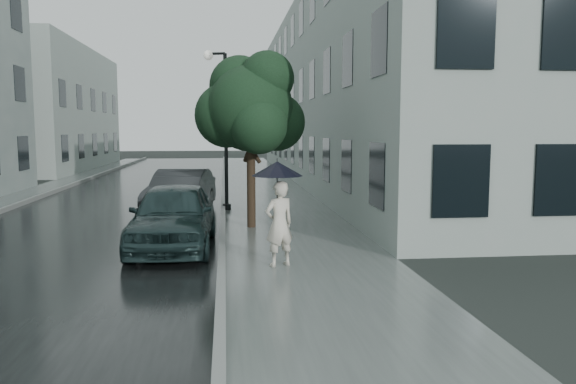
{
  "coord_description": "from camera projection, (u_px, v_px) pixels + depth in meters",
  "views": [
    {
      "loc": [
        -1.48,
        -9.46,
        2.66
      ],
      "look_at": [
        -0.14,
        2.53,
        1.3
      ],
      "focal_mm": 35.0,
      "sensor_mm": 36.0,
      "label": 1
    }
  ],
  "objects": [
    {
      "name": "ground",
      "position": [
        312.0,
        282.0,
        9.8
      ],
      "size": [
        120.0,
        120.0,
        0.0
      ],
      "primitive_type": "plane",
      "color": "black",
      "rests_on": "ground"
    },
    {
      "name": "sidewalk",
      "position": [
        271.0,
        198.0,
        21.68
      ],
      "size": [
        3.5,
        60.0,
        0.01
      ],
      "primitive_type": "cube",
      "color": "slate",
      "rests_on": "ground"
    },
    {
      "name": "kerb_near",
      "position": [
        223.0,
        197.0,
        21.47
      ],
      "size": [
        0.15,
        60.0,
        0.15
      ],
      "primitive_type": "cube",
      "color": "slate",
      "rests_on": "ground"
    },
    {
      "name": "asphalt_road",
      "position": [
        130.0,
        200.0,
        21.09
      ],
      "size": [
        6.85,
        60.0,
        0.0
      ],
      "primitive_type": "cube",
      "color": "black",
      "rests_on": "ground"
    },
    {
      "name": "kerb_far",
      "position": [
        33.0,
        199.0,
        20.7
      ],
      "size": [
        0.15,
        60.0,
        0.15
      ],
      "primitive_type": "cube",
      "color": "slate",
      "rests_on": "ground"
    },
    {
      "name": "sidewalk_far",
      "position": [
        7.0,
        202.0,
        20.6
      ],
      "size": [
        1.7,
        60.0,
        0.01
      ],
      "primitive_type": "cube",
      "color": "#4C5451",
      "rests_on": "ground"
    },
    {
      "name": "building_near",
      "position": [
        359.0,
        93.0,
        29.16
      ],
      "size": [
        7.02,
        36.0,
        9.0
      ],
      "color": "gray",
      "rests_on": "ground"
    },
    {
      "name": "building_far_b",
      "position": [
        40.0,
        109.0,
        37.46
      ],
      "size": [
        7.02,
        18.0,
        8.0
      ],
      "color": "gray",
      "rests_on": "ground"
    },
    {
      "name": "pedestrian",
      "position": [
        279.0,
        224.0,
        10.83
      ],
      "size": [
        0.71,
        0.61,
        1.66
      ],
      "primitive_type": "imported",
      "rotation": [
        0.0,
        0.0,
        3.57
      ],
      "color": "beige",
      "rests_on": "sidewalk"
    },
    {
      "name": "umbrella",
      "position": [
        277.0,
        169.0,
        10.72
      ],
      "size": [
        1.18,
        1.18,
        1.15
      ],
      "rotation": [
        0.0,
        0.0,
        0.21
      ],
      "color": "black",
      "rests_on": "ground"
    },
    {
      "name": "street_tree",
      "position": [
        250.0,
        107.0,
        14.99
      ],
      "size": [
        3.0,
        2.73,
        4.7
      ],
      "color": "#332619",
      "rests_on": "ground"
    },
    {
      "name": "lamp_post",
      "position": [
        221.0,
        120.0,
        18.22
      ],
      "size": [
        0.83,
        0.44,
        5.18
      ],
      "rotation": [
        0.0,
        0.0,
        -0.26
      ],
      "color": "black",
      "rests_on": "ground"
    },
    {
      "name": "car_near",
      "position": [
        173.0,
        216.0,
        12.47
      ],
      "size": [
        1.86,
        4.36,
        1.47
      ],
      "primitive_type": "imported",
      "rotation": [
        0.0,
        0.0,
        -0.03
      ],
      "color": "#192B2B",
      "rests_on": "ground"
    },
    {
      "name": "car_far",
      "position": [
        181.0,
        192.0,
        17.35
      ],
      "size": [
        2.09,
        4.43,
        1.4
      ],
      "primitive_type": "imported",
      "rotation": [
        0.0,
        0.0,
        -0.15
      ],
      "color": "#242729",
      "rests_on": "ground"
    }
  ]
}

